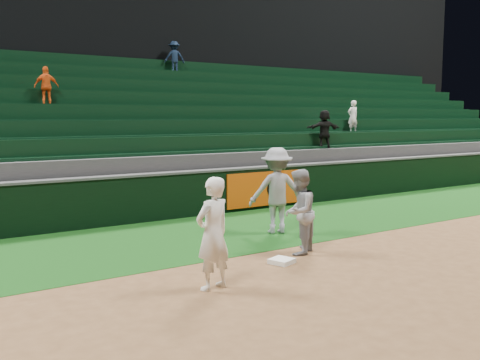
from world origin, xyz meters
name	(u,v)px	position (x,y,z in m)	size (l,w,h in m)	color
ground	(293,262)	(0.00, 0.00, 0.00)	(70.00, 70.00, 0.00)	brown
foul_grass	(211,233)	(0.00, 3.00, 0.00)	(36.00, 4.20, 0.01)	#0E380F
upper_deck	(45,42)	(0.00, 17.45, 6.00)	(40.00, 12.00, 12.00)	black
first_base	(282,261)	(-0.23, 0.06, 0.04)	(0.39, 0.39, 0.09)	white
first_baseman	(213,234)	(-2.05, -0.52, 0.89)	(0.65, 0.43, 1.78)	white
baserunner	(299,212)	(0.49, 0.43, 0.84)	(0.82, 0.64, 1.68)	#93959D
base_coach	(277,191)	(1.28, 2.19, 1.00)	(1.29, 0.74, 1.99)	#8F929B
field_wall	(170,195)	(0.03, 5.20, 0.63)	(36.00, 0.45, 1.25)	black
stadium_seating	(117,148)	(0.01, 8.97, 1.70)	(36.00, 5.95, 5.55)	#333436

